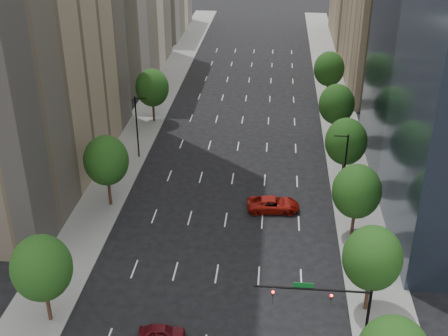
% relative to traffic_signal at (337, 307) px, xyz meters
% --- Properties ---
extents(sidewalk_left, '(6.00, 200.00, 0.15)m').
position_rel_traffic_signal_xyz_m(sidewalk_left, '(-26.03, 30.00, -5.10)').
color(sidewalk_left, slate).
rests_on(sidewalk_left, ground).
extents(sidewalk_right, '(6.00, 200.00, 0.15)m').
position_rel_traffic_signal_xyz_m(sidewalk_right, '(4.97, 30.00, -5.10)').
color(sidewalk_right, slate).
rests_on(sidewalk_right, ground).
extents(parking_tan_right, '(14.00, 30.00, 30.00)m').
position_rel_traffic_signal_xyz_m(parking_tan_right, '(14.47, 70.00, 9.83)').
color(parking_tan_right, '#8C7759').
rests_on(parking_tan_right, ground).
extents(filler_right, '(14.00, 26.00, 16.00)m').
position_rel_traffic_signal_xyz_m(filler_right, '(14.47, 103.00, 2.83)').
color(filler_right, '#8C7759').
rests_on(filler_right, ground).
extents(tree_right_1, '(5.20, 5.20, 8.75)m').
position_rel_traffic_signal_xyz_m(tree_right_1, '(3.47, 6.00, 0.58)').
color(tree_right_1, '#382316').
rests_on(tree_right_1, ground).
extents(tree_right_2, '(5.20, 5.20, 8.61)m').
position_rel_traffic_signal_xyz_m(tree_right_2, '(3.47, 18.00, 0.43)').
color(tree_right_2, '#382316').
rests_on(tree_right_2, ground).
extents(tree_right_3, '(5.20, 5.20, 8.89)m').
position_rel_traffic_signal_xyz_m(tree_right_3, '(3.47, 30.00, 0.72)').
color(tree_right_3, '#382316').
rests_on(tree_right_3, ground).
extents(tree_right_4, '(5.20, 5.20, 8.46)m').
position_rel_traffic_signal_xyz_m(tree_right_4, '(3.47, 44.00, 0.29)').
color(tree_right_4, '#382316').
rests_on(tree_right_4, ground).
extents(tree_right_5, '(5.20, 5.20, 8.75)m').
position_rel_traffic_signal_xyz_m(tree_right_5, '(3.47, 60.00, 0.58)').
color(tree_right_5, '#382316').
rests_on(tree_right_5, ground).
extents(tree_left_0, '(5.20, 5.20, 8.75)m').
position_rel_traffic_signal_xyz_m(tree_left_0, '(-24.53, 2.00, 0.58)').
color(tree_left_0, '#382316').
rests_on(tree_left_0, ground).
extents(tree_left_1, '(5.20, 5.20, 8.97)m').
position_rel_traffic_signal_xyz_m(tree_left_1, '(-24.53, 22.00, 0.79)').
color(tree_left_1, '#382316').
rests_on(tree_left_1, ground).
extents(tree_left_2, '(5.20, 5.20, 8.68)m').
position_rel_traffic_signal_xyz_m(tree_left_2, '(-24.53, 48.00, 0.50)').
color(tree_left_2, '#382316').
rests_on(tree_left_2, ground).
extents(streetlight_rn, '(1.70, 0.20, 9.00)m').
position_rel_traffic_signal_xyz_m(streetlight_rn, '(2.91, 25.00, -0.33)').
color(streetlight_rn, black).
rests_on(streetlight_rn, ground).
extents(streetlight_ln, '(1.70, 0.20, 9.00)m').
position_rel_traffic_signal_xyz_m(streetlight_ln, '(-23.96, 35.00, -0.33)').
color(streetlight_ln, black).
rests_on(streetlight_ln, ground).
extents(traffic_signal, '(9.12, 0.40, 7.38)m').
position_rel_traffic_signal_xyz_m(traffic_signal, '(0.00, 0.00, 0.00)').
color(traffic_signal, black).
rests_on(traffic_signal, ground).
extents(car_maroon, '(4.08, 1.93, 1.35)m').
position_rel_traffic_signal_xyz_m(car_maroon, '(-14.24, 0.70, -4.50)').
color(car_maroon, '#520D14').
rests_on(car_maroon, ground).
extents(car_red_far, '(6.37, 3.37, 1.71)m').
position_rel_traffic_signal_xyz_m(car_red_far, '(-5.17, 22.56, -4.32)').
color(car_red_far, maroon).
rests_on(car_red_far, ground).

